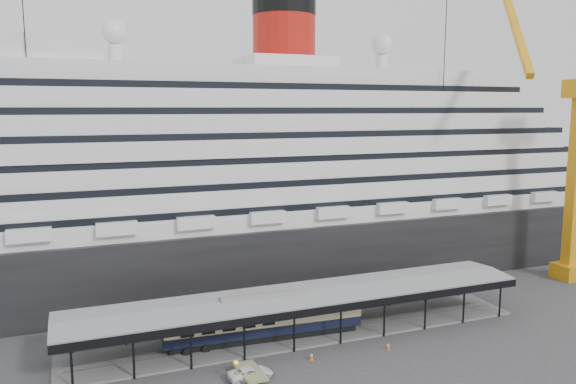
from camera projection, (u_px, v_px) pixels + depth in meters
name	position (u px, v px, depth m)	size (l,w,h in m)	color
ground	(321.00, 351.00, 62.81)	(200.00, 200.00, 0.00)	#363639
cruise_ship	(238.00, 162.00, 89.54)	(130.00, 30.00, 43.90)	black
platform_canopy	(304.00, 315.00, 67.06)	(56.00, 9.18, 5.30)	slate
crane_yellow	(570.00, 153.00, 86.67)	(23.83, 18.78, 47.60)	orange
port_truck	(251.00, 373.00, 56.11)	(2.09, 4.53, 1.26)	white
pullman_carriage	(264.00, 318.00, 65.19)	(23.46, 4.34, 22.90)	black
traffic_cone_left	(311.00, 356.00, 60.56)	(0.53, 0.53, 0.80)	red
traffic_cone_mid	(312.00, 356.00, 60.48)	(0.43, 0.43, 0.83)	orange
traffic_cone_right	(388.00, 346.00, 63.06)	(0.43, 0.43, 0.81)	#D9590C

